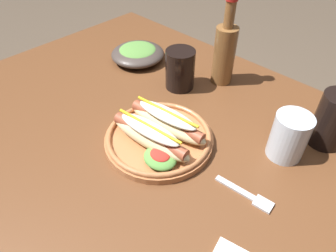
{
  "coord_description": "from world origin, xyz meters",
  "views": [
    {
      "loc": [
        0.4,
        -0.38,
        1.24
      ],
      "look_at": [
        0.04,
        -0.01,
        0.77
      ],
      "focal_mm": 32.24,
      "sensor_mm": 36.0,
      "label": 1
    }
  ],
  "objects_px": {
    "water_cup": "(289,136)",
    "extra_cup": "(180,69)",
    "hot_dog_plate": "(159,134)",
    "fork": "(248,195)",
    "soda_cup": "(333,120)",
    "glass_bottle": "(225,52)",
    "side_bowl": "(138,53)"
  },
  "relations": [
    {
      "from": "water_cup",
      "to": "extra_cup",
      "type": "xyz_separation_m",
      "value": [
        -0.34,
        0.03,
        0.0
      ]
    },
    {
      "from": "hot_dog_plate",
      "to": "fork",
      "type": "distance_m",
      "value": 0.23
    },
    {
      "from": "hot_dog_plate",
      "to": "water_cup",
      "type": "xyz_separation_m",
      "value": [
        0.22,
        0.17,
        0.03
      ]
    },
    {
      "from": "soda_cup",
      "to": "glass_bottle",
      "type": "height_order",
      "value": "glass_bottle"
    },
    {
      "from": "water_cup",
      "to": "hot_dog_plate",
      "type": "bearing_deg",
      "value": -142.72
    },
    {
      "from": "glass_bottle",
      "to": "side_bowl",
      "type": "distance_m",
      "value": 0.29
    },
    {
      "from": "glass_bottle",
      "to": "side_bowl",
      "type": "bearing_deg",
      "value": -161.08
    },
    {
      "from": "soda_cup",
      "to": "side_bowl",
      "type": "bearing_deg",
      "value": -175.04
    },
    {
      "from": "side_bowl",
      "to": "water_cup",
      "type": "bearing_deg",
      "value": -5.18
    },
    {
      "from": "extra_cup",
      "to": "side_bowl",
      "type": "bearing_deg",
      "value": 175.43
    },
    {
      "from": "extra_cup",
      "to": "glass_bottle",
      "type": "height_order",
      "value": "glass_bottle"
    },
    {
      "from": "hot_dog_plate",
      "to": "extra_cup",
      "type": "distance_m",
      "value": 0.24
    },
    {
      "from": "hot_dog_plate",
      "to": "glass_bottle",
      "type": "height_order",
      "value": "glass_bottle"
    },
    {
      "from": "hot_dog_plate",
      "to": "glass_bottle",
      "type": "relative_size",
      "value": 1.02
    },
    {
      "from": "hot_dog_plate",
      "to": "soda_cup",
      "type": "relative_size",
      "value": 1.92
    },
    {
      "from": "fork",
      "to": "soda_cup",
      "type": "distance_m",
      "value": 0.26
    },
    {
      "from": "soda_cup",
      "to": "water_cup",
      "type": "relative_size",
      "value": 1.23
    },
    {
      "from": "soda_cup",
      "to": "side_bowl",
      "type": "distance_m",
      "value": 0.59
    },
    {
      "from": "extra_cup",
      "to": "side_bowl",
      "type": "xyz_separation_m",
      "value": [
        -0.2,
        0.02,
        -0.03
      ]
    },
    {
      "from": "water_cup",
      "to": "glass_bottle",
      "type": "relative_size",
      "value": 0.43
    },
    {
      "from": "fork",
      "to": "side_bowl",
      "type": "height_order",
      "value": "side_bowl"
    },
    {
      "from": "extra_cup",
      "to": "side_bowl",
      "type": "relative_size",
      "value": 0.66
    },
    {
      "from": "extra_cup",
      "to": "soda_cup",
      "type": "bearing_deg",
      "value": 9.67
    },
    {
      "from": "soda_cup",
      "to": "side_bowl",
      "type": "xyz_separation_m",
      "value": [
        -0.58,
        -0.05,
        -0.04
      ]
    },
    {
      "from": "soda_cup",
      "to": "side_bowl",
      "type": "relative_size",
      "value": 0.77
    },
    {
      "from": "fork",
      "to": "water_cup",
      "type": "relative_size",
      "value": 1.15
    },
    {
      "from": "hot_dog_plate",
      "to": "extra_cup",
      "type": "xyz_separation_m",
      "value": [
        -0.12,
        0.2,
        0.03
      ]
    },
    {
      "from": "side_bowl",
      "to": "extra_cup",
      "type": "bearing_deg",
      "value": -4.57
    },
    {
      "from": "soda_cup",
      "to": "glass_bottle",
      "type": "xyz_separation_m",
      "value": [
        -0.32,
        0.04,
        0.03
      ]
    },
    {
      "from": "fork",
      "to": "side_bowl",
      "type": "distance_m",
      "value": 0.58
    },
    {
      "from": "fork",
      "to": "side_bowl",
      "type": "xyz_separation_m",
      "value": [
        -0.54,
        0.2,
        0.02
      ]
    },
    {
      "from": "fork",
      "to": "side_bowl",
      "type": "relative_size",
      "value": 0.73
    }
  ]
}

